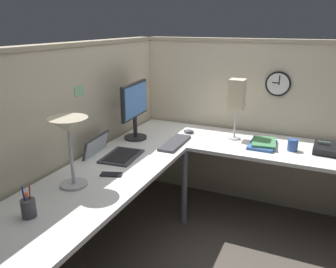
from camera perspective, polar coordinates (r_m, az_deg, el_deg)
ground_plane at (r=2.98m, az=4.50°, el=-16.84°), size 6.80×6.80×0.00m
cubicle_wall_back at (r=2.72m, az=-15.37°, el=-2.19°), size 2.57×0.12×1.58m
cubicle_wall_right at (r=3.35m, az=14.16°, el=1.78°), size 0.12×2.37×1.58m
desk at (r=2.53m, az=4.75°, el=-7.07°), size 2.35×2.15×0.73m
monitor at (r=2.95m, az=-5.64°, el=4.65°), size 0.46×0.20×0.50m
laptop at (r=2.66m, az=-9.70°, el=-3.14°), size 0.37×0.41×0.22m
keyboard at (r=2.87m, az=1.17°, el=-1.52°), size 0.43×0.15×0.02m
computer_mouse at (r=3.16m, az=3.54°, el=0.44°), size 0.06×0.10×0.03m
desk_lamp_dome at (r=2.11m, az=-16.41°, el=0.51°), size 0.24×0.24×0.44m
pen_cup at (r=1.97m, az=-22.50°, el=-11.44°), size 0.08×0.08×0.18m
cell_phone at (r=2.33m, az=-9.56°, el=-6.75°), size 0.11×0.16×0.01m
office_phone at (r=2.94m, az=25.45°, el=-2.35°), size 0.20×0.22×0.11m
book_stack at (r=2.93m, az=15.74°, el=-1.60°), size 0.30×0.23×0.04m
desk_lamp_paper at (r=2.97m, az=11.54°, el=6.26°), size 0.13×0.13×0.53m
coffee_mug at (r=2.89m, az=20.32°, el=-1.77°), size 0.08×0.08×0.10m
wall_clock at (r=3.19m, az=18.10°, el=8.07°), size 0.04×0.22×0.22m
pinned_note_leftmost at (r=2.58m, az=-15.54°, el=2.42°), size 0.08×0.00×0.08m
pinned_note_middle at (r=2.59m, az=-14.79°, el=7.07°), size 0.10×0.00×0.07m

